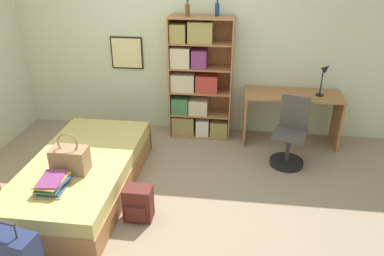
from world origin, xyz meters
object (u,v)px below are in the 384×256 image
at_px(bottle_green, 188,10).
at_px(backpack, 138,204).
at_px(bookcase, 196,83).
at_px(desk, 292,108).
at_px(desk_chair, 289,143).
at_px(book_stack_on_bed, 53,184).
at_px(bottle_brown, 217,9).
at_px(bed, 84,173).
at_px(handbag, 70,159).
at_px(desk_lamp, 325,74).

distance_m(bottle_green, backpack, 2.56).
height_order(bookcase, desk, bookcase).
bearing_deg(desk, bookcase, 176.44).
distance_m(desk, backpack, 2.55).
xyz_separation_m(bookcase, backpack, (-0.34, -1.98, -0.61)).
distance_m(bookcase, desk_chair, 1.52).
bearing_deg(book_stack_on_bed, bottle_brown, 57.55).
bearing_deg(desk, book_stack_on_bed, -140.07).
bearing_deg(bookcase, desk, -3.56).
relative_size(bed, bookcase, 1.24).
xyz_separation_m(desk_chair, backpack, (-1.60, -1.31, -0.10)).
height_order(bottle_green, backpack, bottle_green).
bearing_deg(handbag, bookcase, 59.40).
bearing_deg(desk_chair, bottle_brown, 143.96).
height_order(bookcase, backpack, bookcase).
relative_size(book_stack_on_bed, bottle_green, 1.83).
distance_m(bookcase, desk, 1.36).
distance_m(handbag, book_stack_on_bed, 0.33).
xyz_separation_m(bottle_brown, desk_lamp, (1.42, -0.15, -0.76)).
relative_size(bottle_green, desk, 0.16).
distance_m(bookcase, desk_lamp, 1.71).
height_order(bottle_brown, desk_lamp, bottle_brown).
bearing_deg(bottle_green, bottle_brown, 6.64).
height_order(book_stack_on_bed, bottle_green, bottle_green).
relative_size(bed, bottle_green, 10.05).
height_order(bottle_green, desk_lamp, bottle_green).
distance_m(bottle_brown, desk_chair, 1.94).
bearing_deg(handbag, desk_lamp, 31.83).
height_order(desk_chair, backpack, desk_chair).
xyz_separation_m(handbag, book_stack_on_bed, (-0.05, -0.32, -0.08)).
relative_size(handbag, bottle_brown, 1.90).
bearing_deg(desk, desk_lamp, -2.44).
bearing_deg(backpack, bed, 149.82).
relative_size(book_stack_on_bed, desk, 0.30).
relative_size(handbag, bookcase, 0.26).
relative_size(handbag, book_stack_on_bed, 1.15).
bearing_deg(desk_lamp, backpack, -137.19).
bearing_deg(bed, backpack, -30.18).
bearing_deg(desk_lamp, desk, 177.56).
xyz_separation_m(desk, desk_chair, (-0.07, -0.59, -0.23)).
xyz_separation_m(handbag, bottle_brown, (1.34, 1.87, 1.24)).
xyz_separation_m(bed, bookcase, (1.08, 1.55, 0.59)).
bearing_deg(bookcase, bottle_brown, 10.76).
bearing_deg(handbag, book_stack_on_bed, -98.36).
distance_m(book_stack_on_bed, bookcase, 2.43).
bearing_deg(backpack, desk, 48.63).
relative_size(desk, backpack, 3.55).
height_order(bed, book_stack_on_bed, book_stack_on_bed).
distance_m(desk, desk_lamp, 0.62).
relative_size(bottle_brown, desk_lamp, 0.52).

